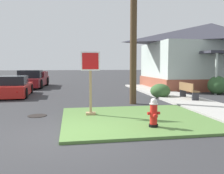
# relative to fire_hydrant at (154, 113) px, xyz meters

# --- Properties ---
(ground_plane) EXTENTS (160.00, 160.00, 0.00)m
(ground_plane) POSITION_rel_fire_hydrant_xyz_m (-2.40, -0.27, -0.49)
(ground_plane) COLOR #333335
(grass_corner_patch) EXTENTS (5.09, 4.60, 0.08)m
(grass_corner_patch) POSITION_rel_fire_hydrant_xyz_m (-0.19, 1.32, -0.45)
(grass_corner_patch) COLOR #567F3D
(grass_corner_patch) RESTS_ON ground
(sidewalk_strip) EXTENTS (2.20, 17.50, 0.12)m
(sidewalk_strip) POSITION_rel_fire_hydrant_xyz_m (3.56, 5.69, -0.43)
(sidewalk_strip) COLOR #B2AFA8
(sidewalk_strip) RESTS_ON ground
(fire_hydrant) EXTENTS (0.38, 0.34, 0.87)m
(fire_hydrant) POSITION_rel_fire_hydrant_xyz_m (0.00, 0.00, 0.00)
(fire_hydrant) COLOR black
(fire_hydrant) RESTS_ON grass_corner_patch
(stop_sign) EXTENTS (0.69, 0.30, 2.33)m
(stop_sign) POSITION_rel_fire_hydrant_xyz_m (-1.70, 2.09, 0.72)
(stop_sign) COLOR #A3845B
(stop_sign) RESTS_ON grass_corner_patch
(manhole_cover) EXTENTS (0.70, 0.70, 0.02)m
(manhole_cover) POSITION_rel_fire_hydrant_xyz_m (-3.69, 2.56, -0.48)
(manhole_cover) COLOR black
(manhole_cover) RESTS_ON ground
(parked_sedan_red) EXTENTS (2.03, 4.21, 1.25)m
(parked_sedan_red) POSITION_rel_fire_hydrant_xyz_m (-5.88, 8.80, 0.05)
(parked_sedan_red) COLOR red
(parked_sedan_red) RESTS_ON ground
(pickup_truck_maroon) EXTENTS (2.38, 5.57, 1.48)m
(pickup_truck_maroon) POSITION_rel_fire_hydrant_xyz_m (-5.65, 14.71, 0.13)
(pickup_truck_maroon) COLOR maroon
(pickup_truck_maroon) RESTS_ON ground
(street_bench) EXTENTS (0.42, 1.58, 0.85)m
(street_bench) POSITION_rel_fire_hydrant_xyz_m (3.78, 5.22, 0.10)
(street_bench) COLOR brown
(street_bench) RESTS_ON sidewalk_strip
(corner_house) EXTENTS (10.85, 7.97, 5.35)m
(corner_house) POSITION_rel_fire_hydrant_xyz_m (9.16, 11.85, 2.25)
(corner_house) COLOR brown
(corner_house) RESTS_ON ground
(shrub_near_porch) EXTENTS (1.24, 1.24, 1.19)m
(shrub_near_porch) POSITION_rel_fire_hydrant_xyz_m (7.03, 7.51, 0.11)
(shrub_near_porch) COLOR #32582E
(shrub_near_porch) RESTS_ON ground
(shrub_by_curb) EXTENTS (1.14, 1.14, 0.83)m
(shrub_by_curb) POSITION_rel_fire_hydrant_xyz_m (2.69, 6.42, -0.07)
(shrub_by_curb) COLOR #396031
(shrub_by_curb) RESTS_ON ground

